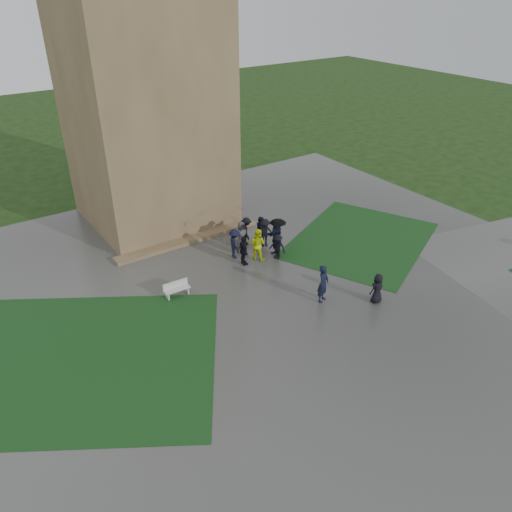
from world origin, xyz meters
TOP-DOWN VIEW (x-y plane):
  - ground at (0.00, 0.00)m, footprint 120.00×120.00m
  - plaza at (0.00, 2.00)m, footprint 34.00×34.00m
  - lawn_inset_left at (-8.50, 4.00)m, footprint 14.10×13.46m
  - lawn_inset_right at (8.50, 5.00)m, footprint 11.12×10.15m
  - tower at (0.00, 15.00)m, footprint 8.00×8.00m
  - tower_plinth at (0.00, 10.60)m, footprint 9.00×0.80m
  - bench at (-3.10, 5.96)m, footprint 1.31×0.47m
  - visitor_cluster at (2.48, 7.23)m, footprint 3.22×3.57m
  - pedestrian_mid at (2.48, 1.58)m, footprint 0.84×0.73m
  - pedestrian_near at (4.54, 0.04)m, footprint 0.75×0.53m

SIDE VIEW (x-z plane):
  - ground at x=0.00m, z-range 0.00..0.00m
  - plaza at x=0.00m, z-range 0.00..0.02m
  - lawn_inset_left at x=-8.50m, z-range 0.02..0.03m
  - lawn_inset_right at x=8.50m, z-range 0.02..0.03m
  - tower_plinth at x=0.00m, z-range 0.02..0.24m
  - bench at x=-3.10m, z-range 0.03..0.78m
  - pedestrian_near at x=4.54m, z-range 0.02..1.53m
  - pedestrian_mid at x=2.48m, z-range 0.02..1.95m
  - visitor_cluster at x=2.48m, z-range -0.19..2.41m
  - tower at x=0.00m, z-range 0.00..18.00m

